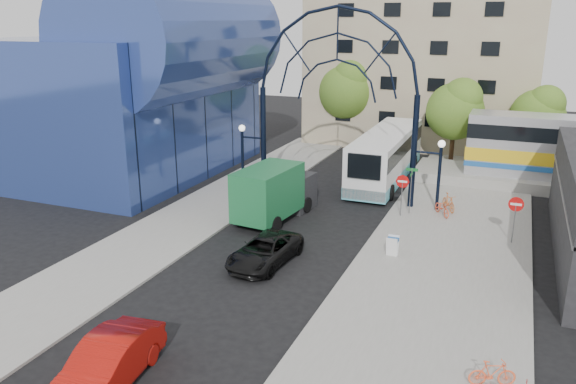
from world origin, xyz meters
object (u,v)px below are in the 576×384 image
at_px(do_not_enter_sign, 516,209).
at_px(tree_north_b, 348,88).
at_px(sandwich_board, 393,244).
at_px(gateway_arch, 337,65).
at_px(tree_north_a, 457,108).
at_px(stop_sign, 402,185).
at_px(street_name_sign, 411,181).
at_px(bike_near_b, 449,202).
at_px(tree_north_c, 539,113).
at_px(black_suv, 265,251).
at_px(green_truck, 275,192).
at_px(bike_far_b, 492,373).
at_px(city_bus, 386,155).
at_px(red_sedan, 107,365).
at_px(bike_near_a, 442,208).

relative_size(do_not_enter_sign, tree_north_b, 0.31).
height_order(sandwich_board, tree_north_b, tree_north_b).
relative_size(gateway_arch, tree_north_a, 1.95).
distance_m(stop_sign, street_name_sign, 0.74).
bearing_deg(bike_near_b, tree_north_c, 41.20).
xyz_separation_m(street_name_sign, tree_north_c, (6.92, 15.33, 2.15)).
distance_m(tree_north_c, black_suv, 27.95).
relative_size(street_name_sign, bike_near_b, 1.60).
bearing_deg(black_suv, tree_north_c, 68.65).
xyz_separation_m(tree_north_a, black_suv, (-6.01, -22.97, -3.94)).
height_order(green_truck, bike_far_b, green_truck).
bearing_deg(bike_near_b, stop_sign, -170.90).
bearing_deg(bike_near_b, tree_north_a, 65.93).
bearing_deg(do_not_enter_sign, bike_near_b, 132.83).
height_order(do_not_enter_sign, tree_north_c, tree_north_c).
height_order(stop_sign, street_name_sign, street_name_sign).
distance_m(gateway_arch, city_bus, 9.07).
distance_m(gateway_arch, red_sedan, 22.87).
xyz_separation_m(stop_sign, black_suv, (-4.69, -9.04, -1.33)).
bearing_deg(black_suv, green_truck, 113.28).
xyz_separation_m(tree_north_a, bike_far_b, (4.60, -28.95, -4.03)).
xyz_separation_m(sandwich_board, tree_north_a, (0.52, 19.95, 3.86)).
xyz_separation_m(street_name_sign, bike_far_b, (5.52, -15.62, -1.56)).
bearing_deg(tree_north_c, do_not_enter_sign, -93.58).
xyz_separation_m(gateway_arch, red_sedan, (-0.61, -21.51, -7.76)).
relative_size(gateway_arch, street_name_sign, 4.87).
distance_m(sandwich_board, black_suv, 6.27).
relative_size(tree_north_c, green_truck, 0.97).
distance_m(sandwich_board, green_truck, 8.22).
height_order(street_name_sign, bike_near_a, street_name_sign).
xyz_separation_m(do_not_enter_sign, city_bus, (-8.88, 9.74, -0.12)).
bearing_deg(city_bus, bike_near_b, -48.29).
bearing_deg(green_truck, tree_north_b, 100.94).
bearing_deg(gateway_arch, street_name_sign, -15.07).
relative_size(tree_north_c, red_sedan, 1.34).
xyz_separation_m(sandwich_board, black_suv, (-5.49, -3.02, -0.08)).
distance_m(gateway_arch, bike_far_b, 21.64).
distance_m(stop_sign, city_bus, 8.19).
relative_size(green_truck, bike_far_b, 4.43).
relative_size(street_name_sign, tree_north_b, 0.35).
distance_m(gateway_arch, stop_sign, 8.37).
xyz_separation_m(street_name_sign, tree_north_b, (-9.08, 17.33, 3.14)).
relative_size(sandwich_board, red_sedan, 0.20).
distance_m(street_name_sign, tree_north_b, 19.81).
distance_m(tree_north_a, green_truck, 18.96).
distance_m(do_not_enter_sign, bike_near_b, 5.62).
height_order(gateway_arch, bike_near_a, gateway_arch).
bearing_deg(green_truck, stop_sign, 29.32).
xyz_separation_m(gateway_arch, street_name_sign, (5.20, -1.40, -6.43)).
bearing_deg(bike_near_a, city_bus, 92.62).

